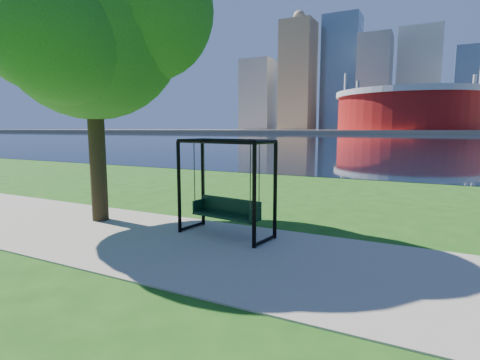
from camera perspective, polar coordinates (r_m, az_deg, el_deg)
The scene contains 8 objects.
ground at distance 8.05m, azimuth -0.20°, elevation -10.00°, with size 900.00×900.00×0.00m, color #1E5114.
path at distance 7.63m, azimuth -1.96°, elevation -10.90°, with size 120.00×4.00×0.03m, color #9E937F.
river at distance 108.89m, azimuth 25.49°, elevation 5.71°, with size 900.00×180.00×0.02m, color black.
far_bank at distance 312.83m, azimuth 26.77°, elevation 6.66°, with size 900.00×228.00×2.00m, color #937F60.
stadium at distance 242.47m, azimuth 24.37°, elevation 9.85°, with size 83.00×83.00×32.00m.
skyline at distance 328.00m, azimuth 26.42°, elevation 12.81°, with size 392.00×66.00×96.50m.
swing at distance 8.54m, azimuth -2.09°, elevation -1.52°, with size 2.28×1.22×2.23m.
park_tree at distance 10.95m, azimuth -21.75°, elevation 21.40°, with size 5.95×5.38×7.39m.
Camera 1 is at (3.53, -6.80, 2.45)m, focal length 28.00 mm.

